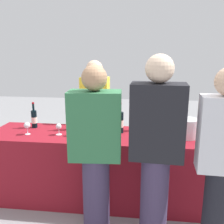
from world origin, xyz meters
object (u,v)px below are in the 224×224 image
Objects in this scene: wine_glass_0 at (27,126)px; menu_board at (201,146)px; guest_2 at (221,161)px; wine_bottle_0 at (34,119)px; wine_bottle_3 at (135,121)px; wine_glass_2 at (73,128)px; wine_glass_3 at (84,127)px; wine_bottle_2 at (120,122)px; wine_glass_1 at (59,127)px; wine_bottle_1 at (72,119)px; ice_bucket at (187,128)px; wine_bottle_4 at (206,126)px; server_pouring at (95,115)px; guest_1 at (156,150)px; guest_0 at (96,151)px.

wine_glass_0 reaches higher than menu_board.
wine_glass_0 is 1.92m from guest_2.
wine_bottle_3 is at bearing 1.04° from wine_bottle_0.
wine_glass_3 reaches higher than wine_glass_2.
wine_bottle_3 is at bearing 130.26° from guest_2.
wine_glass_1 is (-0.64, -0.15, -0.03)m from wine_bottle_2.
menu_board is (2.07, 0.66, -0.50)m from wine_bottle_0.
guest_2 is at bearing -31.14° from wine_bottle_1.
wine_glass_3 is at bearing -161.73° from menu_board.
ice_bucket is at bearing 3.65° from wine_glass_0.
wine_bottle_4 reaches higher than wine_bottle_0.
wine_bottle_4 is at bearing -2.08° from wine_bottle_0.
guest_1 is at bearing 125.64° from server_pouring.
server_pouring reaches higher than wine_glass_3.
server_pouring is at bearing 178.20° from menu_board.
wine_glass_1 is at bearing -166.61° from wine_bottle_2.
ice_bucket is (1.07, 0.09, 0.00)m from wine_glass_3.
guest_0 is at bearing -67.40° from wine_glass_3.
ice_bucket is 0.15× the size of guest_0.
wine_bottle_3 is 0.83m from guest_1.
wine_bottle_1 is 0.43× the size of menu_board.
ice_bucket is 0.14× the size of guest_1.
wine_glass_0 is 0.09× the size of server_pouring.
wine_glass_2 is (-0.65, -0.26, -0.02)m from wine_bottle_3.
menu_board is at bearing 23.01° from wine_bottle_1.
guest_0 is at bearing -147.33° from wine_bottle_4.
wine_bottle_2 is 0.80m from guest_1.
server_pouring is at bearing 161.10° from wine_bottle_4.
guest_1 reaches higher than guest_2.
wine_glass_0 is 0.18× the size of menu_board.
wine_glass_2 is 0.93× the size of wine_glass_3.
wine_bottle_0 reaches higher than ice_bucket.
wine_bottle_2 reaches higher than ice_bucket.
guest_0 is at bearing -60.69° from wine_bottle_1.
wine_bottle_3 is 2.55× the size of wine_glass_1.
wine_bottle_0 is 0.43m from wine_glass_1.
wine_glass_1 is (-1.56, -0.15, -0.03)m from wine_bottle_4.
wine_bottle_1 reaches higher than ice_bucket.
wine_glass_3 is 0.09× the size of server_pouring.
server_pouring is at bearing 44.26° from wine_glass_0.
menu_board is at bearing 78.63° from wine_bottle_4.
wine_bottle_0 is 0.39× the size of menu_board.
guest_2 is (0.67, -0.89, -0.04)m from wine_bottle_3.
guest_2 reaches higher than wine_bottle_2.
wine_bottle_0 is 2.45× the size of wine_glass_1.
wine_glass_0 is (0.03, -0.25, -0.01)m from wine_bottle_0.
guest_2 is (1.32, -0.63, -0.02)m from wine_glass_2.
server_pouring reaches higher than wine_bottle_3.
server_pouring is (0.20, 0.39, -0.05)m from wine_bottle_1.
wine_glass_1 is (0.34, 0.03, -0.01)m from wine_glass_0.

